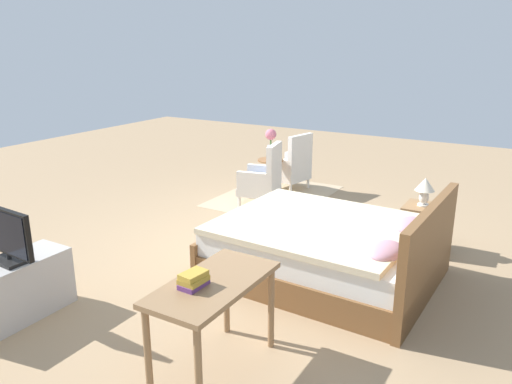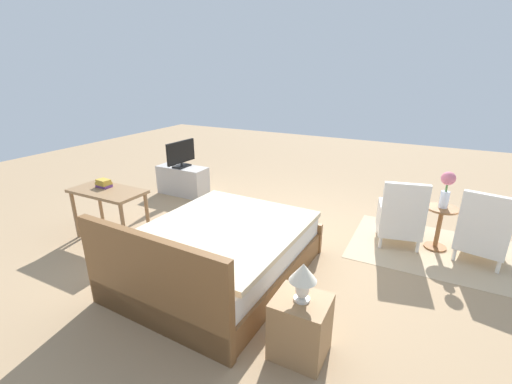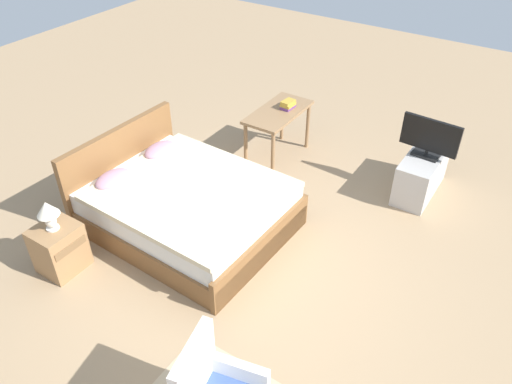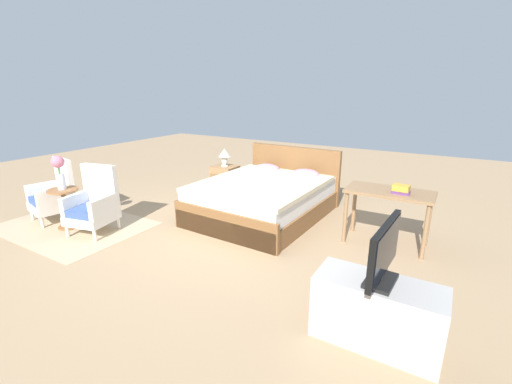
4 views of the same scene
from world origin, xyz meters
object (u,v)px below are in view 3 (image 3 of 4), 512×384
table_lamp (48,212)px  tv_stand (421,174)px  bed (185,205)px  nightstand (60,248)px  book_stack (288,105)px  vanity_desk (278,118)px  tv_flatscreen (430,138)px

table_lamp → tv_stand: bearing=-38.6°
bed → table_lamp: bed is taller
tv_stand → nightstand: bearing=141.5°
table_lamp → book_stack: (3.20, -0.83, 0.03)m
book_stack → vanity_desk: bearing=153.8°
tv_flatscreen → book_stack: 1.85m
book_stack → nightstand: bearing=165.5°
bed → tv_flatscreen: 2.98m
bed → table_lamp: 1.46m
bed → tv_stand: 2.94m
nightstand → bed: bearing=-27.6°
tv_stand → vanity_desk: size_ratio=0.92×
tv_stand → tv_flatscreen: bearing=-3.5°
table_lamp → tv_stand: 4.32m
nightstand → tv_flatscreen: 4.33m
tv_stand → book_stack: 1.92m
tv_flatscreen → vanity_desk: bearing=98.6°
nightstand → vanity_desk: vanity_desk is taller
tv_stand → book_stack: (-0.15, 1.85, 0.51)m
nightstand → vanity_desk: size_ratio=0.51×
nightstand → tv_flatscreen: tv_flatscreen is taller
nightstand → book_stack: size_ratio=2.56×
table_lamp → vanity_desk: size_ratio=0.32×
nightstand → tv_stand: (3.36, -2.68, 0.00)m
nightstand → vanity_desk: bearing=-13.9°
bed → book_stack: (1.97, -0.19, 0.48)m
nightstand → vanity_desk: 3.18m
table_lamp → tv_flatscreen: bearing=-38.5°
table_lamp → book_stack: bearing=-14.5°
bed → tv_flatscreen: size_ratio=3.16×
nightstand → tv_stand: size_ratio=0.55×
bed → nightstand: bed is taller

